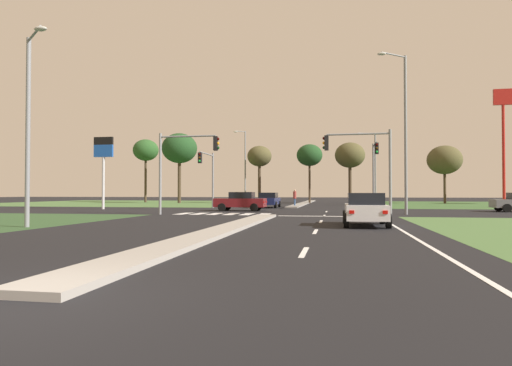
# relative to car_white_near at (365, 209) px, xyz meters

# --- Properties ---
(ground_plane) EXTENTS (200.00, 200.00, 0.00)m
(ground_plane) POSITION_rel_car_white_near_xyz_m (-5.58, 14.77, -0.76)
(ground_plane) COLOR black
(grass_verge_far_left) EXTENTS (35.00, 35.00, 0.01)m
(grass_verge_far_left) POSITION_rel_car_white_near_xyz_m (-31.08, 39.27, -0.76)
(grass_verge_far_left) COLOR #476B38
(grass_verge_far_left) RESTS_ON ground
(grass_verge_far_right) EXTENTS (35.00, 35.00, 0.01)m
(grass_verge_far_right) POSITION_rel_car_white_near_xyz_m (19.92, 39.27, -0.76)
(grass_verge_far_right) COLOR #385B2D
(grass_verge_far_right) RESTS_ON ground
(median_island_near) EXTENTS (1.20, 22.00, 0.14)m
(median_island_near) POSITION_rel_car_white_near_xyz_m (-5.58, -4.23, -0.69)
(median_island_near) COLOR gray
(median_island_near) RESTS_ON ground
(median_island_far) EXTENTS (1.20, 36.00, 0.14)m
(median_island_far) POSITION_rel_car_white_near_xyz_m (-5.58, 39.77, -0.69)
(median_island_far) COLOR gray
(median_island_far) RESTS_ON ground
(lane_dash_near) EXTENTS (0.14, 2.00, 0.01)m
(lane_dash_near) POSITION_rel_car_white_near_xyz_m (-2.08, -9.44, -0.76)
(lane_dash_near) COLOR silver
(lane_dash_near) RESTS_ON ground
(lane_dash_second) EXTENTS (0.14, 2.00, 0.01)m
(lane_dash_second) POSITION_rel_car_white_near_xyz_m (-2.08, -3.44, -0.76)
(lane_dash_second) COLOR silver
(lane_dash_second) RESTS_ON ground
(lane_dash_third) EXTENTS (0.14, 2.00, 0.01)m
(lane_dash_third) POSITION_rel_car_white_near_xyz_m (-2.08, 2.56, -0.76)
(lane_dash_third) COLOR silver
(lane_dash_third) RESTS_ON ground
(lane_dash_fourth) EXTENTS (0.14, 2.00, 0.01)m
(lane_dash_fourth) POSITION_rel_car_white_near_xyz_m (-2.08, 8.56, -0.76)
(lane_dash_fourth) COLOR silver
(lane_dash_fourth) RESTS_ON ground
(lane_dash_fifth) EXTENTS (0.14, 2.00, 0.01)m
(lane_dash_fifth) POSITION_rel_car_white_near_xyz_m (-2.08, 14.56, -0.76)
(lane_dash_fifth) COLOR silver
(lane_dash_fifth) RESTS_ON ground
(edge_line_right) EXTENTS (0.14, 24.00, 0.01)m
(edge_line_right) POSITION_rel_car_white_near_xyz_m (1.27, -3.23, -0.76)
(edge_line_right) COLOR silver
(edge_line_right) RESTS_ON ground
(stop_bar_near) EXTENTS (6.40, 0.50, 0.01)m
(stop_bar_near) POSITION_rel_car_white_near_xyz_m (-1.78, 7.77, -0.76)
(stop_bar_near) COLOR silver
(stop_bar_near) RESTS_ON ground
(crosswalk_bar_near) EXTENTS (0.70, 2.80, 0.01)m
(crosswalk_bar_near) POSITION_rel_car_white_near_xyz_m (-11.98, 9.57, -0.76)
(crosswalk_bar_near) COLOR silver
(crosswalk_bar_near) RESTS_ON ground
(crosswalk_bar_second) EXTENTS (0.70, 2.80, 0.01)m
(crosswalk_bar_second) POSITION_rel_car_white_near_xyz_m (-10.83, 9.57, -0.76)
(crosswalk_bar_second) COLOR silver
(crosswalk_bar_second) RESTS_ON ground
(crosswalk_bar_third) EXTENTS (0.70, 2.80, 0.01)m
(crosswalk_bar_third) POSITION_rel_car_white_near_xyz_m (-9.68, 9.57, -0.76)
(crosswalk_bar_third) COLOR silver
(crosswalk_bar_third) RESTS_ON ground
(crosswalk_bar_fourth) EXTENTS (0.70, 2.80, 0.01)m
(crosswalk_bar_fourth) POSITION_rel_car_white_near_xyz_m (-8.53, 9.57, -0.76)
(crosswalk_bar_fourth) COLOR silver
(crosswalk_bar_fourth) RESTS_ON ground
(crosswalk_bar_fifth) EXTENTS (0.70, 2.80, 0.01)m
(crosswalk_bar_fifth) POSITION_rel_car_white_near_xyz_m (-7.38, 9.57, -0.76)
(crosswalk_bar_fifth) COLOR silver
(crosswalk_bar_fifth) RESTS_ON ground
(crosswalk_bar_sixth) EXTENTS (0.70, 2.80, 0.01)m
(crosswalk_bar_sixth) POSITION_rel_car_white_near_xyz_m (-6.23, 9.57, -0.76)
(crosswalk_bar_sixth) COLOR silver
(crosswalk_bar_sixth) RESTS_ON ground
(car_white_near) EXTENTS (1.97, 4.23, 1.49)m
(car_white_near) POSITION_rel_car_white_near_xyz_m (0.00, 0.00, 0.00)
(car_white_near) COLOR silver
(car_white_near) RESTS_ON ground
(car_navy_second) EXTENTS (2.07, 4.64, 1.49)m
(car_navy_second) POSITION_rel_car_white_near_xyz_m (-7.96, 23.06, 0.00)
(car_navy_second) COLOR #161E47
(car_navy_second) RESTS_ON ground
(car_maroon_fourth) EXTENTS (4.15, 2.00, 1.54)m
(car_maroon_fourth) POSITION_rel_car_white_near_xyz_m (-9.01, 14.96, 0.02)
(car_maroon_fourth) COLOR maroon
(car_maroon_fourth) RESTS_ON ground
(traffic_signal_far_left) EXTENTS (0.32, 4.54, 5.34)m
(traffic_signal_far_left) POSITION_rel_car_white_near_xyz_m (-13.18, 19.70, 2.92)
(traffic_signal_far_left) COLOR gray
(traffic_signal_far_left) RESTS_ON ground
(traffic_signal_near_left) EXTENTS (4.27, 0.32, 5.57)m
(traffic_signal_near_left) POSITION_rel_car_white_near_xyz_m (-11.65, 8.17, 3.05)
(traffic_signal_near_left) COLOR gray
(traffic_signal_near_left) RESTS_ON ground
(traffic_signal_near_right) EXTENTS (4.28, 0.32, 5.46)m
(traffic_signal_near_right) POSITION_rel_car_white_near_xyz_m (0.48, 8.17, 2.98)
(traffic_signal_near_right) COLOR gray
(traffic_signal_near_right) RESTS_ON ground
(traffic_signal_far_right) EXTENTS (0.32, 3.85, 5.97)m
(traffic_signal_far_right) POSITION_rel_car_white_near_xyz_m (2.02, 20.06, 3.28)
(traffic_signal_far_right) COLOR gray
(traffic_signal_far_right) RESTS_ON ground
(street_lamp_near) EXTENTS (1.95, 1.62, 8.29)m
(street_lamp_near) POSITION_rel_car_white_near_xyz_m (-14.36, -3.56, 3.93)
(street_lamp_near) COLOR gray
(street_lamp_near) RESTS_ON ground
(street_lamp_second) EXTENTS (2.08, 1.62, 10.90)m
(street_lamp_second) POSITION_rel_car_white_near_xyz_m (3.23, 10.95, 5.27)
(street_lamp_second) COLOR gray
(street_lamp_second) RESTS_ON ground
(street_lamp_third) EXTENTS (2.48, 1.19, 8.83)m
(street_lamp_third) POSITION_rel_car_white_near_xyz_m (3.16, 35.73, 4.22)
(street_lamp_third) COLOR gray
(street_lamp_third) RESTS_ON ground
(street_lamp_fourth) EXTENTS (1.60, 1.34, 10.52)m
(street_lamp_fourth) POSITION_rel_car_white_near_xyz_m (-14.64, 43.45, 5.02)
(street_lamp_fourth) COLOR gray
(street_lamp_fourth) RESTS_ON ground
(pedestrian_at_median) EXTENTS (0.34, 0.34, 1.68)m
(pedestrian_at_median) POSITION_rel_car_white_near_xyz_m (-5.64, 26.20, 0.39)
(pedestrian_at_median) COLOR #335184
(pedestrian_at_median) RESTS_ON median_island_far
(fastfood_pole_sign) EXTENTS (1.80, 0.40, 11.92)m
(fastfood_pole_sign) POSITION_rel_car_white_near_xyz_m (15.22, 27.81, 7.91)
(fastfood_pole_sign) COLOR red
(fastfood_pole_sign) RESTS_ON ground
(fuel_price_totem) EXTENTS (1.80, 0.24, 6.49)m
(fuel_price_totem) POSITION_rel_car_white_near_xyz_m (-21.93, 16.30, 3.99)
(fuel_price_totem) COLOR silver
(fuel_price_totem) RESTS_ON ground
(treeline_near) EXTENTS (3.83, 3.83, 9.55)m
(treeline_near) POSITION_rel_car_white_near_xyz_m (-29.83, 42.92, 7.08)
(treeline_near) COLOR #423323
(treeline_near) RESTS_ON ground
(treeline_second) EXTENTS (4.98, 4.98, 9.88)m
(treeline_second) POSITION_rel_car_white_near_xyz_m (-23.21, 39.50, 6.94)
(treeline_second) COLOR #423323
(treeline_second) RESTS_ON ground
(treeline_third) EXTENTS (3.45, 3.45, 8.11)m
(treeline_third) POSITION_rel_car_white_near_xyz_m (-12.09, 41.69, 5.78)
(treeline_third) COLOR #423323
(treeline_third) RESTS_ON ground
(treeline_fourth) EXTENTS (3.49, 3.49, 8.06)m
(treeline_fourth) POSITION_rel_car_white_near_xyz_m (-4.93, 40.33, 5.77)
(treeline_fourth) COLOR #423323
(treeline_fourth) RESTS_ON ground
(treeline_fifth) EXTENTS (4.00, 4.00, 8.22)m
(treeline_fifth) POSITION_rel_car_white_near_xyz_m (0.46, 40.53, 5.69)
(treeline_fifth) COLOR #423323
(treeline_fifth) RESTS_ON ground
(treeline_sixth) EXTENTS (4.61, 4.61, 7.88)m
(treeline_sixth) POSITION_rel_car_white_near_xyz_m (13.13, 43.52, 5.14)
(treeline_sixth) COLOR #423323
(treeline_sixth) RESTS_ON ground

